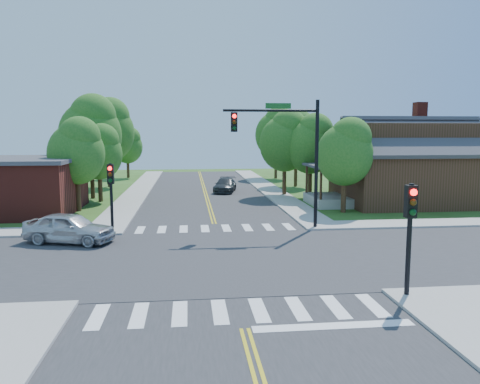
{
  "coord_description": "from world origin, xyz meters",
  "views": [
    {
      "loc": [
        -1.48,
        -19.73,
        5.42
      ],
      "look_at": [
        1.3,
        5.36,
        2.2
      ],
      "focal_mm": 35.0,
      "sensor_mm": 36.0,
      "label": 1
    }
  ],
  "objects": [
    {
      "name": "tree_e_d",
      "position": [
        8.92,
        34.82,
        5.53
      ],
      "size": [
        4.96,
        4.71,
        8.43
      ],
      "color": "#382314",
      "rests_on": "ground"
    },
    {
      "name": "centerline",
      "position": [
        0.0,
        0.0,
        0.05
      ],
      "size": [
        0.3,
        90.0,
        0.01
      ],
      "color": "gold",
      "rests_on": "ground"
    },
    {
      "name": "car_silver",
      "position": [
        -7.32,
        3.5,
        0.75
      ],
      "size": [
        4.33,
        5.44,
        1.5
      ],
      "primitive_type": "imported",
      "rotation": [
        0.0,
        0.0,
        1.26
      ],
      "color": "silver",
      "rests_on": "ground"
    },
    {
      "name": "intersection_patch",
      "position": [
        0.0,
        0.0,
        0.0
      ],
      "size": [
        10.2,
        10.2,
        0.06
      ],
      "primitive_type": "cube",
      "color": "#2D2D30",
      "rests_on": "ground"
    },
    {
      "name": "tree_e_a",
      "position": [
        9.08,
        10.76,
        4.23
      ],
      "size": [
        3.8,
        3.61,
        6.46
      ],
      "color": "#382314",
      "rests_on": "ground"
    },
    {
      "name": "stop_bar",
      "position": [
        2.5,
        -7.6,
        0.0
      ],
      "size": [
        4.6,
        0.45,
        0.09
      ],
      "primitive_type": "cube",
      "color": "white",
      "rests_on": "ground"
    },
    {
      "name": "tree_e_b",
      "position": [
        8.68,
        18.16,
        4.6
      ],
      "size": [
        4.14,
        3.93,
        7.03
      ],
      "color": "#382314",
      "rests_on": "ground"
    },
    {
      "name": "house_ne",
      "position": [
        15.11,
        14.23,
        3.33
      ],
      "size": [
        13.05,
        8.8,
        7.11
      ],
      "color": "#372413",
      "rests_on": "ground"
    },
    {
      "name": "road_ew",
      "position": [
        0.0,
        0.0,
        0.03
      ],
      "size": [
        90.0,
        10.0,
        0.04
      ],
      "primitive_type": "cube",
      "color": "#2D2D30",
      "rests_on": "ground"
    },
    {
      "name": "tree_w_d",
      "position": [
        -8.61,
        37.35,
        3.98
      ],
      "size": [
        3.58,
        3.4,
        6.09
      ],
      "color": "#382314",
      "rests_on": "ground"
    },
    {
      "name": "signal_pole_nw",
      "position": [
        -5.6,
        5.58,
        2.66
      ],
      "size": [
        0.34,
        0.42,
        3.8
      ],
      "color": "black",
      "rests_on": "ground"
    },
    {
      "name": "signal_pole_se",
      "position": [
        5.6,
        -5.62,
        2.66
      ],
      "size": [
        0.34,
        0.42,
        3.8
      ],
      "color": "black",
      "rests_on": "ground"
    },
    {
      "name": "tree_w_c",
      "position": [
        -9.3,
        28.03,
        5.82
      ],
      "size": [
        5.23,
        4.97,
        8.89
      ],
      "color": "#382314",
      "rests_on": "ground"
    },
    {
      "name": "road_ns",
      "position": [
        0.0,
        0.0,
        0.02
      ],
      "size": [
        10.0,
        90.0,
        0.04
      ],
      "primitive_type": "cube",
      "color": "#2D2D30",
      "rests_on": "ground"
    },
    {
      "name": "tree_w_a",
      "position": [
        -9.02,
        13.31,
        4.27
      ],
      "size": [
        3.84,
        3.65,
        6.52
      ],
      "color": "#382314",
      "rests_on": "ground"
    },
    {
      "name": "tree_w_b",
      "position": [
        -9.29,
        19.62,
        5.6
      ],
      "size": [
        5.03,
        4.78,
        8.55
      ],
      "color": "#382314",
      "rests_on": "ground"
    },
    {
      "name": "tree_e_c",
      "position": [
        9.35,
        26.29,
        4.97
      ],
      "size": [
        4.46,
        4.24,
        7.59
      ],
      "color": "#382314",
      "rests_on": "ground"
    },
    {
      "name": "tree_house",
      "position": [
        6.77,
        19.45,
        4.83
      ],
      "size": [
        4.34,
        4.12,
        7.37
      ],
      "color": "#382314",
      "rests_on": "ground"
    },
    {
      "name": "car_dgrey",
      "position": [
        1.82,
        22.39,
        0.63
      ],
      "size": [
        3.49,
        5.02,
        1.25
      ],
      "primitive_type": "imported",
      "rotation": [
        0.0,
        0.0,
        -0.21
      ],
      "color": "#313537",
      "rests_on": "ground"
    },
    {
      "name": "sidewalk_ne",
      "position": [
        15.82,
        15.82,
        0.07
      ],
      "size": [
        40.0,
        40.0,
        0.14
      ],
      "color": "#9E9B93",
      "rests_on": "ground"
    },
    {
      "name": "tree_bldg",
      "position": [
        -8.33,
        17.76,
        4.02
      ],
      "size": [
        3.61,
        3.43,
        6.14
      ],
      "color": "#382314",
      "rests_on": "ground"
    },
    {
      "name": "crosswalk_south",
      "position": [
        0.0,
        -6.2,
        0.05
      ],
      "size": [
        8.85,
        2.0,
        0.01
      ],
      "color": "white",
      "rests_on": "ground"
    },
    {
      "name": "ground",
      "position": [
        0.0,
        0.0,
        0.0
      ],
      "size": [
        100.0,
        100.0,
        0.0
      ],
      "primitive_type": "plane",
      "color": "#305019",
      "rests_on": "ground"
    },
    {
      "name": "signal_mast_ne",
      "position": [
        3.91,
        5.59,
        4.85
      ],
      "size": [
        5.3,
        0.42,
        7.2
      ],
      "color": "black",
      "rests_on": "ground"
    },
    {
      "name": "crosswalk_north",
      "position": [
        0.0,
        6.2,
        0.05
      ],
      "size": [
        8.85,
        2.0,
        0.01
      ],
      "color": "white",
      "rests_on": "ground"
    }
  ]
}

